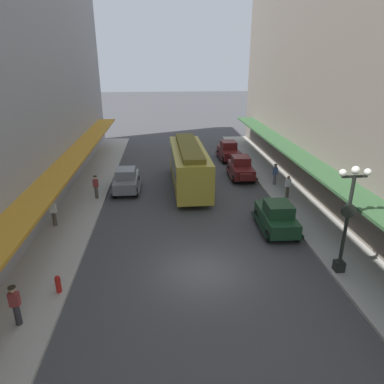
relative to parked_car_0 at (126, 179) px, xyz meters
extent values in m
plane|color=#424244|center=(4.59, -11.37, -0.94)|extent=(200.00, 200.00, 0.00)
cube|color=#A8A59E|center=(-2.91, -11.37, -0.87)|extent=(3.00, 60.00, 0.15)
cube|color=#A8A59E|center=(12.09, -11.37, -0.87)|extent=(3.00, 60.00, 0.15)
cube|color=orange|center=(-3.51, -11.37, 2.06)|extent=(1.80, 54.00, 0.16)
cube|color=#335933|center=(12.69, -11.37, 2.06)|extent=(1.80, 54.00, 0.16)
cube|color=slate|center=(0.00, 0.03, -0.20)|extent=(1.74, 3.92, 0.80)
cube|color=slate|center=(0.00, -0.22, 0.55)|extent=(1.46, 1.71, 0.70)
cube|color=#8C9EA8|center=(0.00, -0.22, 0.55)|extent=(1.38, 1.68, 0.42)
cube|color=slate|center=(-0.02, 2.16, -0.15)|extent=(0.94, 0.37, 0.52)
cube|color=#393A3D|center=(-0.95, 0.03, -0.52)|extent=(0.27, 3.51, 0.12)
cube|color=#393A3D|center=(0.95, 0.04, -0.52)|extent=(0.27, 3.51, 0.12)
cylinder|color=black|center=(-0.82, 1.39, -0.60)|extent=(0.23, 0.68, 0.68)
cylinder|color=black|center=(0.79, 1.41, -0.60)|extent=(0.23, 0.68, 0.68)
cylinder|color=black|center=(-0.80, -1.34, -0.60)|extent=(0.23, 0.68, 0.68)
cylinder|color=black|center=(0.82, -1.32, -0.60)|extent=(0.23, 0.68, 0.68)
cube|color=#591919|center=(9.43, 2.37, -0.20)|extent=(1.82, 3.95, 0.80)
cube|color=#591919|center=(9.44, 2.62, 0.55)|extent=(1.49, 1.74, 0.70)
cube|color=#8C9EA8|center=(9.44, 2.62, 0.55)|extent=(1.42, 1.71, 0.42)
cube|color=#591919|center=(9.37, 0.24, -0.15)|extent=(0.95, 0.39, 0.52)
cube|color=black|center=(10.38, 2.34, -0.52)|extent=(0.35, 3.52, 0.12)
cube|color=black|center=(8.48, 2.40, -0.52)|extent=(0.35, 3.52, 0.12)
cylinder|color=black|center=(10.20, 0.98, -0.60)|extent=(0.24, 0.69, 0.68)
cylinder|color=black|center=(8.58, 1.03, -0.60)|extent=(0.24, 0.69, 0.68)
cylinder|color=black|center=(10.28, 3.70, -0.60)|extent=(0.24, 0.69, 0.68)
cylinder|color=black|center=(8.67, 3.76, -0.60)|extent=(0.24, 0.69, 0.68)
cube|color=#591919|center=(9.46, 8.19, -0.20)|extent=(1.86, 3.97, 0.80)
cube|color=#591919|center=(9.45, 8.44, 0.55)|extent=(1.51, 1.76, 0.70)
cube|color=#8C9EA8|center=(9.45, 8.44, 0.55)|extent=(1.44, 1.72, 0.42)
cube|color=#591919|center=(9.55, 6.06, -0.15)|extent=(0.95, 0.40, 0.52)
cube|color=black|center=(10.41, 8.23, -0.52)|extent=(0.39, 3.52, 0.12)
cube|color=black|center=(8.51, 8.15, -0.52)|extent=(0.39, 3.52, 0.12)
cylinder|color=black|center=(10.33, 6.86, -0.60)|extent=(0.25, 0.69, 0.68)
cylinder|color=black|center=(8.71, 6.79, -0.60)|extent=(0.25, 0.69, 0.68)
cylinder|color=black|center=(10.21, 9.59, -0.60)|extent=(0.25, 0.69, 0.68)
cylinder|color=black|center=(8.60, 9.52, -0.60)|extent=(0.25, 0.69, 0.68)
cube|color=#193D23|center=(9.40, -7.41, -0.20)|extent=(1.79, 3.94, 0.80)
cube|color=#193D23|center=(9.39, -7.66, 0.55)|extent=(1.48, 1.73, 0.70)
cube|color=#8C9EA8|center=(9.39, -7.66, 0.55)|extent=(1.41, 1.70, 0.42)
cube|color=#193D23|center=(9.45, -5.28, -0.15)|extent=(0.94, 0.38, 0.52)
cube|color=black|center=(8.45, -7.39, -0.52)|extent=(0.32, 3.51, 0.12)
cube|color=black|center=(10.35, -7.43, -0.52)|extent=(0.32, 3.51, 0.12)
cylinder|color=black|center=(8.63, -6.03, -0.60)|extent=(0.24, 0.68, 0.68)
cylinder|color=black|center=(10.24, -6.06, -0.60)|extent=(0.24, 0.68, 0.68)
cylinder|color=black|center=(8.56, -8.75, -0.60)|extent=(0.24, 0.68, 0.68)
cylinder|color=black|center=(10.18, -8.79, -0.60)|extent=(0.24, 0.68, 0.68)
cube|color=gold|center=(4.84, 0.39, 0.81)|extent=(2.69, 9.65, 2.70)
cube|color=brown|center=(4.84, 0.39, 2.34)|extent=(1.67, 8.67, 0.36)
cube|color=#8C9EA8|center=(4.84, 0.39, 1.28)|extent=(2.70, 8.88, 0.95)
cube|color=black|center=(4.78, 3.27, -0.74)|extent=(2.02, 1.24, 0.40)
cube|color=black|center=(4.89, -2.49, -0.74)|extent=(2.02, 1.24, 0.40)
cube|color=black|center=(10.99, -12.05, -0.54)|extent=(0.44, 0.44, 0.50)
cylinder|color=black|center=(10.99, -12.05, 1.81)|extent=(0.16, 0.16, 4.20)
cube|color=black|center=(10.99, -12.05, 3.91)|extent=(1.10, 0.10, 0.10)
sphere|color=white|center=(10.44, -12.05, 4.09)|extent=(0.32, 0.32, 0.32)
sphere|color=white|center=(11.54, -12.05, 4.09)|extent=(0.32, 0.32, 0.32)
sphere|color=white|center=(10.99, -12.05, 4.19)|extent=(0.36, 0.36, 0.36)
cylinder|color=black|center=(10.99, -12.05, 2.31)|extent=(0.64, 0.18, 0.64)
cylinder|color=silver|center=(10.99, -11.95, 2.31)|extent=(0.56, 0.02, 0.56)
cylinder|color=#B21E19|center=(-1.76, -12.59, -0.44)|extent=(0.24, 0.24, 0.70)
sphere|color=#B21E19|center=(-1.76, -12.59, -0.07)|extent=(0.20, 0.20, 0.20)
cylinder|color=#4C4238|center=(11.72, -2.74, -0.37)|extent=(0.24, 0.24, 0.85)
cube|color=white|center=(11.72, -2.74, 0.34)|extent=(0.36, 0.22, 0.56)
sphere|color=brown|center=(11.72, -2.74, 0.74)|extent=(0.22, 0.22, 0.22)
cylinder|color=#4C4238|center=(-1.99, -1.70, -0.37)|extent=(0.24, 0.24, 0.85)
cube|color=maroon|center=(-1.99, -1.70, 0.34)|extent=(0.36, 0.22, 0.56)
sphere|color=beige|center=(-1.99, -1.70, 0.74)|extent=(0.22, 0.22, 0.22)
cylinder|color=black|center=(-1.99, -1.70, 0.86)|extent=(0.28, 0.28, 0.04)
cylinder|color=#4C4238|center=(-3.73, -6.00, -0.37)|extent=(0.24, 0.24, 0.85)
cube|color=white|center=(-3.73, -6.00, 0.34)|extent=(0.36, 0.22, 0.56)
sphere|color=tan|center=(-3.73, -6.00, 0.74)|extent=(0.22, 0.22, 0.22)
cylinder|color=#2D2D33|center=(-2.73, -14.46, -0.37)|extent=(0.24, 0.24, 0.85)
cube|color=maroon|center=(-2.73, -14.46, 0.34)|extent=(0.36, 0.22, 0.56)
sphere|color=tan|center=(-2.73, -14.46, 0.74)|extent=(0.22, 0.22, 0.22)
cylinder|color=black|center=(-2.73, -14.46, 0.86)|extent=(0.28, 0.28, 0.04)
cylinder|color=slate|center=(11.66, 0.07, -0.37)|extent=(0.24, 0.24, 0.85)
cube|color=#3F598C|center=(11.66, 0.07, 0.34)|extent=(0.36, 0.22, 0.56)
sphere|color=#9E7051|center=(11.66, 0.07, 0.74)|extent=(0.22, 0.22, 0.22)
cylinder|color=black|center=(11.66, 0.07, 0.86)|extent=(0.28, 0.28, 0.04)
camera|label=1|loc=(2.90, -25.44, 8.56)|focal=32.45mm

